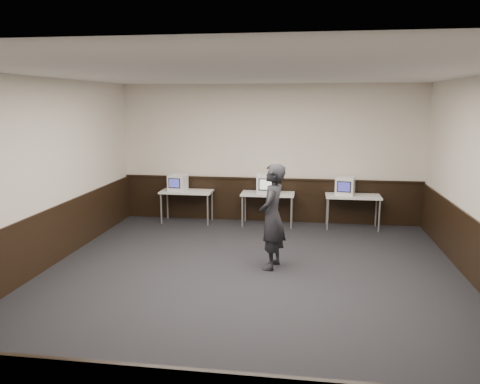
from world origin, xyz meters
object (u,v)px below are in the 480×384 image
object	(u,v)px
emac_right	(345,186)
person	(272,217)
desk_right	(353,198)
desk_left	(187,194)
emac_center	(267,184)
emac_left	(178,183)
desk_center	(268,196)

from	to	relation	value
emac_right	person	bearing A→B (deg)	-105.31
desk_right	emac_right	size ratio (longest dim) A/B	2.44
desk_left	emac_center	xyz separation A→B (m)	(1.87, -0.04, 0.29)
desk_left	emac_right	bearing A→B (deg)	0.41
emac_left	emac_right	bearing A→B (deg)	7.51
desk_left	emac_left	world-z (taller)	emac_left
desk_left	emac_right	size ratio (longest dim) A/B	2.44
desk_left	desk_center	distance (m)	1.90
desk_right	emac_right	world-z (taller)	emac_right
desk_left	person	distance (m)	3.57
emac_left	emac_right	xyz separation A→B (m)	(3.83, 0.03, 0.01)
emac_right	person	distance (m)	3.15
desk_center	desk_right	bearing A→B (deg)	0.00
emac_right	emac_left	bearing A→B (deg)	-168.22
desk_right	emac_right	xyz separation A→B (m)	(-0.18, 0.03, 0.27)
emac_center	person	xyz separation A→B (m)	(0.34, -2.75, -0.08)
desk_right	emac_left	world-z (taller)	emac_left
emac_left	emac_center	size ratio (longest dim) A/B	0.89
desk_right	desk_center	bearing A→B (deg)	180.00
desk_left	desk_right	distance (m)	3.80
desk_left	desk_center	world-z (taller)	same
emac_left	emac_center	xyz separation A→B (m)	(2.08, -0.03, 0.03)
desk_center	emac_center	xyz separation A→B (m)	(-0.03, -0.04, 0.29)
desk_right	emac_center	bearing A→B (deg)	-178.93
desk_right	emac_left	size ratio (longest dim) A/B	2.68
person	emac_center	bearing A→B (deg)	-161.53
desk_left	emac_left	size ratio (longest dim) A/B	2.68
desk_left	desk_right	size ratio (longest dim) A/B	1.00
desk_center	emac_center	size ratio (longest dim) A/B	2.39
desk_center	desk_left	bearing A→B (deg)	180.00
desk_left	person	xyz separation A→B (m)	(2.21, -2.79, 0.22)
desk_center	emac_left	bearing A→B (deg)	-179.78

